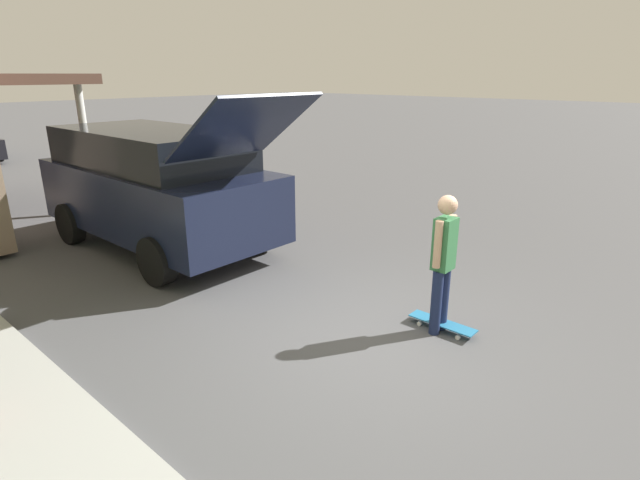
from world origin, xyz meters
name	(u,v)px	position (x,y,z in m)	size (l,w,h in m)	color
ground_plane	(357,336)	(0.00, 0.00, 0.00)	(120.00, 120.00, 0.00)	#49494C
suv_parked	(157,184)	(0.25, 4.61, 1.15)	(2.20, 5.40, 2.74)	black
skateboarder	(443,259)	(0.75, -0.65, 0.94)	(0.41, 0.22, 1.69)	#192347
skateboard	(442,323)	(0.81, -0.68, 0.08)	(0.22, 0.83, 0.10)	#236B99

